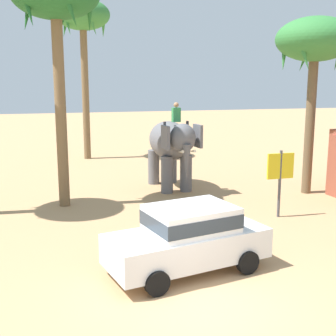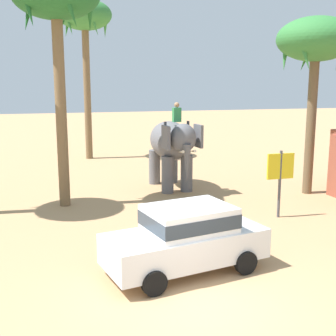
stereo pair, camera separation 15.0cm
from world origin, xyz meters
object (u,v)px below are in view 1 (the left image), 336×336
palm_tree_behind_elephant (56,2)px  palm_tree_left_of_road (315,44)px  signboard_yellow (280,171)px  car_sedan_foreground (188,236)px  elephant_with_mahout (171,145)px  palm_tree_near_hut (83,21)px

palm_tree_behind_elephant → palm_tree_left_of_road: bearing=-4.3°
signboard_yellow → car_sedan_foreground: bearing=-142.3°
signboard_yellow → elephant_with_mahout: bearing=115.9°
elephant_with_mahout → palm_tree_left_of_road: size_ratio=0.54×
palm_tree_near_hut → palm_tree_left_of_road: 14.11m
palm_tree_near_hut → car_sedan_foreground: bearing=-87.5°
elephant_with_mahout → palm_tree_behind_elephant: size_ratio=0.45×
palm_tree_behind_elephant → signboard_yellow: palm_tree_behind_elephant is taller
car_sedan_foreground → palm_tree_near_hut: palm_tree_near_hut is taller
palm_tree_near_hut → signboard_yellow: size_ratio=3.95×
palm_tree_behind_elephant → signboard_yellow: size_ratio=3.64×
palm_tree_behind_elephant → palm_tree_left_of_road: size_ratio=1.19×
elephant_with_mahout → signboard_yellow: bearing=-64.1°
car_sedan_foreground → signboard_yellow: size_ratio=1.82×
car_sedan_foreground → palm_tree_left_of_road: (7.46, 6.31, 5.32)m
car_sedan_foreground → palm_tree_left_of_road: bearing=40.2°
car_sedan_foreground → palm_tree_left_of_road: size_ratio=0.59×
palm_tree_behind_elephant → palm_tree_left_of_road: (10.18, -0.77, -1.30)m
elephant_with_mahout → palm_tree_near_hut: 11.28m
palm_tree_left_of_road → palm_tree_near_hut: bearing=126.2°
palm_tree_near_hut → palm_tree_left_of_road: (8.24, -11.28, -1.99)m
palm_tree_behind_elephant → palm_tree_near_hut: bearing=79.5°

